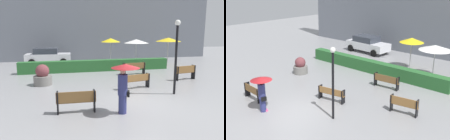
# 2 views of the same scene
# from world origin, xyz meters

# --- Properties ---
(ground_plane) EXTENTS (60.00, 60.00, 0.00)m
(ground_plane) POSITION_xyz_m (0.00, 0.00, 0.00)
(ground_plane) COLOR gray
(bench_mid_center) EXTENTS (1.72, 0.64, 0.82)m
(bench_mid_center) POSITION_xyz_m (0.52, 2.54, 0.49)
(bench_mid_center) COLOR olive
(bench_mid_center) RESTS_ON ground
(bench_back_row) EXTENTS (1.75, 0.51, 0.88)m
(bench_back_row) POSITION_xyz_m (1.74, 6.41, 0.52)
(bench_back_row) COLOR brown
(bench_back_row) RESTS_ON ground
(bench_far_right) EXTENTS (1.53, 0.55, 0.94)m
(bench_far_right) POSITION_xyz_m (4.46, 3.91, 0.56)
(bench_far_right) COLOR olive
(bench_far_right) RESTS_ON ground
(bench_near_left) EXTENTS (1.56, 0.37, 0.89)m
(bench_near_left) POSITION_xyz_m (-3.01, -0.43, 0.52)
(bench_near_left) COLOR brown
(bench_near_left) RESTS_ON ground
(pedestrian_with_umbrella) EXTENTS (1.12, 1.12, 1.98)m
(pedestrian_with_umbrella) POSITION_xyz_m (-1.19, -0.91, 1.36)
(pedestrian_with_umbrella) COLOR navy
(pedestrian_with_umbrella) RESTS_ON ground
(planter_pot) EXTENTS (1.07, 1.07, 1.25)m
(planter_pot) POSITION_xyz_m (-4.65, 4.58, 0.53)
(planter_pot) COLOR slate
(planter_pot) RESTS_ON ground
(lamp_post) EXTENTS (0.28, 0.28, 3.74)m
(lamp_post) POSITION_xyz_m (2.08, 1.05, 2.31)
(lamp_post) COLOR black
(lamp_post) RESTS_ON ground
(patio_umbrella_yellow) EXTENTS (1.82, 1.82, 2.53)m
(patio_umbrella_yellow) POSITION_xyz_m (0.97, 10.92, 2.35)
(patio_umbrella_yellow) COLOR silver
(patio_umbrella_yellow) RESTS_ON ground
(patio_umbrella_white) EXTENTS (2.25, 2.25, 2.45)m
(patio_umbrella_white) POSITION_xyz_m (3.18, 10.16, 2.27)
(patio_umbrella_white) COLOR silver
(patio_umbrella_white) RESTS_ON ground
(patio_umbrella_yellow_far) EXTENTS (2.31, 2.31, 2.58)m
(patio_umbrella_yellow_far) POSITION_xyz_m (6.19, 9.82, 2.40)
(patio_umbrella_yellow_far) COLOR silver
(patio_umbrella_yellow_far) RESTS_ON ground
(hedge_strip) EXTENTS (11.95, 0.70, 0.90)m
(hedge_strip) POSITION_xyz_m (-0.75, 8.40, 0.45)
(hedge_strip) COLOR #28602D
(hedge_strip) RESTS_ON ground
(building_facade) EXTENTS (28.00, 1.20, 10.10)m
(building_facade) POSITION_xyz_m (0.00, 16.00, 5.05)
(building_facade) COLOR slate
(building_facade) RESTS_ON ground
(parked_car) EXTENTS (4.28, 2.13, 1.57)m
(parked_car) POSITION_xyz_m (-4.79, 13.11, 0.82)
(parked_car) COLOR silver
(parked_car) RESTS_ON ground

